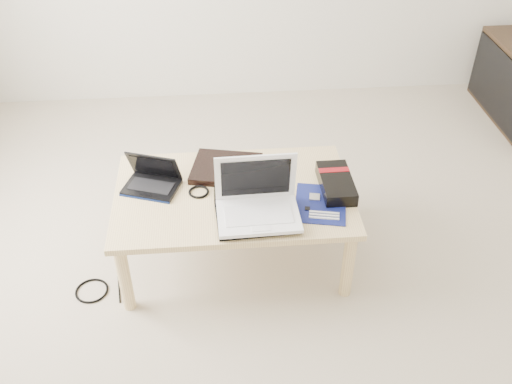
{
  "coord_description": "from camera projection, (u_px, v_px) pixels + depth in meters",
  "views": [
    {
      "loc": [
        -0.33,
        -1.81,
        2.02
      ],
      "look_at": [
        -0.15,
        0.28,
        0.39
      ],
      "focal_mm": 40.0,
      "sensor_mm": 36.0,
      "label": 1
    }
  ],
  "objects": [
    {
      "name": "ground",
      "position": [
        293.0,
        292.0,
        2.69
      ],
      "size": [
        4.0,
        4.0,
        0.0
      ],
      "primitive_type": "plane",
      "color": "beige",
      "rests_on": "ground"
    },
    {
      "name": "coffee_table",
      "position": [
        233.0,
        200.0,
        2.68
      ],
      "size": [
        1.1,
        0.7,
        0.4
      ],
      "color": "#E6CD8B",
      "rests_on": "ground"
    },
    {
      "name": "book",
      "position": [
        226.0,
        168.0,
        2.77
      ],
      "size": [
        0.37,
        0.33,
        0.03
      ],
      "color": "black",
      "rests_on": "coffee_table"
    },
    {
      "name": "netbook",
      "position": [
        152.0,
        180.0,
        2.66
      ],
      "size": [
        0.29,
        0.25,
        0.17
      ],
      "color": "black",
      "rests_on": "coffee_table"
    },
    {
      "name": "tablet",
      "position": [
        244.0,
        184.0,
        2.68
      ],
      "size": [
        0.28,
        0.22,
        0.01
      ],
      "color": "black",
      "rests_on": "coffee_table"
    },
    {
      "name": "remote",
      "position": [
        257.0,
        188.0,
        2.66
      ],
      "size": [
        0.11,
        0.23,
        0.02
      ],
      "color": "#AAAAAF",
      "rests_on": "coffee_table"
    },
    {
      "name": "neoprene_sleeve",
      "position": [
        257.0,
        216.0,
        2.49
      ],
      "size": [
        0.37,
        0.28,
        0.02
      ],
      "primitive_type": "cube",
      "rotation": [
        0.0,
        0.0,
        0.06
      ],
      "color": "black",
      "rests_on": "coffee_table"
    },
    {
      "name": "white_laptop",
      "position": [
        257.0,
        203.0,
        2.47
      ],
      "size": [
        0.36,
        0.26,
        0.26
      ],
      "color": "white",
      "rests_on": "neoprene_sleeve"
    },
    {
      "name": "motherboard",
      "position": [
        321.0,
        204.0,
        2.57
      ],
      "size": [
        0.28,
        0.32,
        0.01
      ],
      "color": "#0D1153",
      "rests_on": "coffee_table"
    },
    {
      "name": "gpu_box",
      "position": [
        336.0,
        183.0,
        2.65
      ],
      "size": [
        0.15,
        0.29,
        0.06
      ],
      "color": "black",
      "rests_on": "coffee_table"
    },
    {
      "name": "cable_coil",
      "position": [
        199.0,
        192.0,
        2.64
      ],
      "size": [
        0.1,
        0.1,
        0.01
      ],
      "primitive_type": "torus",
      "rotation": [
        0.0,
        0.0,
        0.04
      ],
      "color": "black",
      "rests_on": "coffee_table"
    },
    {
      "name": "floor_cable_coil",
      "position": [
        92.0,
        291.0,
        2.69
      ],
      "size": [
        0.19,
        0.19,
        0.01
      ],
      "primitive_type": "torus",
      "rotation": [
        0.0,
        0.0,
        -0.29
      ],
      "color": "black",
      "rests_on": "ground"
    },
    {
      "name": "floor_cable_trail",
      "position": [
        118.0,
        278.0,
        2.75
      ],
      "size": [
        0.05,
        0.31,
        0.01
      ],
      "primitive_type": "cylinder",
      "rotation": [
        1.57,
        0.0,
        0.15
      ],
      "color": "black",
      "rests_on": "ground"
    }
  ]
}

